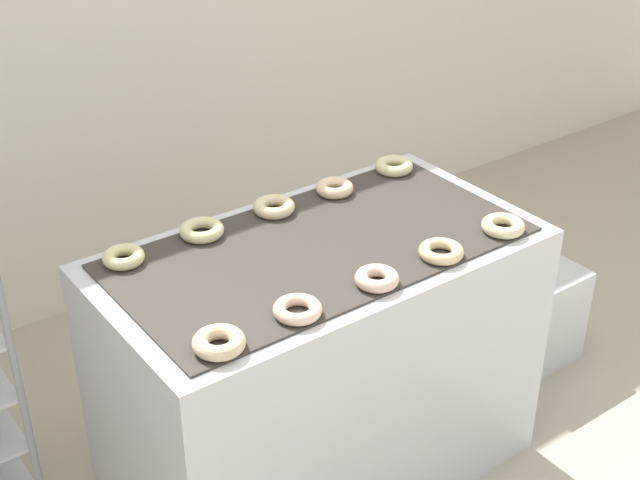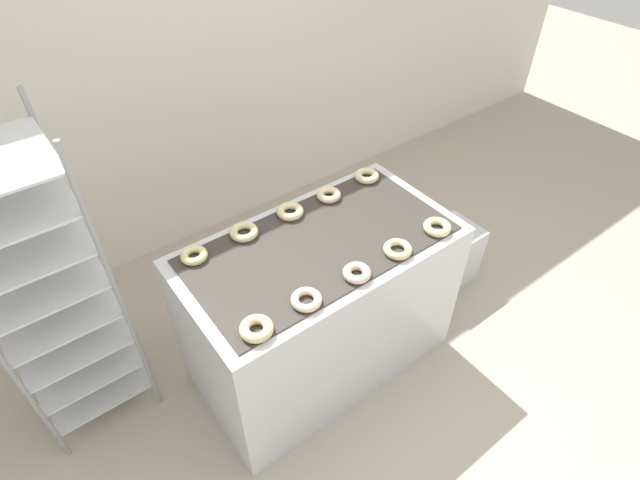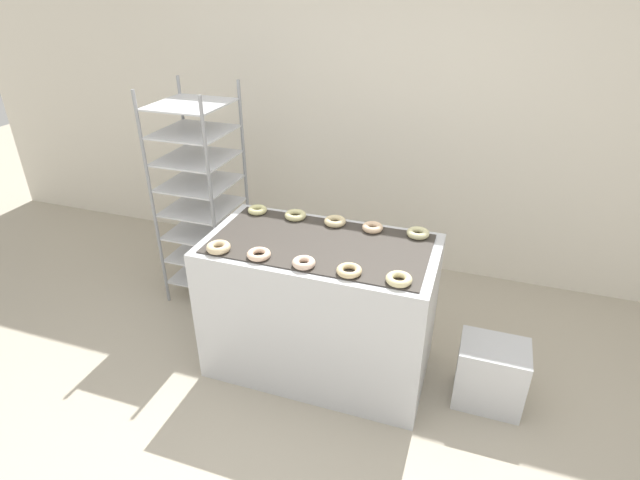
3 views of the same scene
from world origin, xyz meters
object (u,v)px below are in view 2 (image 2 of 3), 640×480
Objects in this scene: baking_rack_cart at (47,291)px; donut_far_center at (290,211)px; glaze_bin at (446,256)px; donut_near_leftmost at (256,329)px; donut_near_rightmost at (437,227)px; fryer_machine at (320,306)px; donut_near_left at (306,300)px; donut_near_right at (398,249)px; donut_far_left at (244,232)px; donut_near_center at (356,273)px; donut_far_leftmost at (194,255)px; donut_far_rightmost at (367,176)px; donut_far_right at (329,195)px.

donut_far_center is (1.14, -0.29, 0.10)m from baking_rack_cart.
donut_near_leftmost is (-1.58, -0.29, 0.73)m from glaze_bin.
fryer_machine is at bearing 152.72° from donut_near_rightmost.
fryer_machine is 0.83× the size of baking_rack_cart.
donut_near_left is at bearing -117.72° from donut_far_center.
baking_rack_cart reaches higher than glaze_bin.
donut_near_left is 0.99× the size of donut_near_right.
donut_near_leftmost is at bearing -169.75° from glaze_bin.
donut_near_left is 0.79m from donut_near_rightmost.
baking_rack_cart reaches higher than donut_far_center.
donut_near_right is at bearing -46.51° from fryer_machine.
glaze_bin is 1.53m from donut_far_left.
donut_near_center is at bearing -179.43° from donut_near_rightmost.
donut_near_leftmost reaches higher than donut_near_left.
donut_far_leftmost is at bearing -25.55° from baking_rack_cart.
donut_near_rightmost is 0.98× the size of donut_far_left.
fryer_machine is 0.55m from donut_far_center.
donut_near_rightmost is 0.54m from donut_far_rightmost.
baking_rack_cart is 12.31× the size of donut_near_left.
donut_near_center is at bearing -90.54° from fryer_machine.
baking_rack_cart is at bearing 170.42° from donut_far_rightmost.
glaze_bin is 3.26× the size of donut_near_center.
donut_far_center is at bearing 114.64° from donut_near_right.
donut_near_right reaches higher than fryer_machine.
baking_rack_cart is 11.86× the size of donut_far_left.
glaze_bin is (1.07, 0.02, -0.25)m from fryer_machine.
donut_near_center is at bearing -115.60° from donut_far_right.
donut_near_left reaches higher than fryer_machine.
donut_near_rightmost is 1.09× the size of donut_far_leftmost.
baking_rack_cart is 12.06× the size of donut_near_rightmost.
donut_far_left is 1.08× the size of donut_far_right.
donut_near_right is (-0.81, -0.28, 0.73)m from glaze_bin.
donut_near_leftmost is at bearing -178.32° from donut_near_left.
donut_far_rightmost is at bearing 154.47° from glaze_bin.
donut_far_rightmost reaches higher than donut_far_leftmost.
baking_rack_cart is at bearing 149.38° from donut_near_right.
donut_near_leftmost reaches higher than donut_far_left.
donut_near_left is at bearing -43.46° from baking_rack_cart.
donut_far_left is at bearing 145.40° from donut_near_rightmost.
donut_near_leftmost is 0.77m from donut_near_right.
donut_near_center is (-1.07, -0.29, 0.73)m from glaze_bin.
donut_near_rightmost is at bearing -0.18° from donut_near_left.
donut_near_right is (0.52, -0.00, -0.00)m from donut_near_left.
fryer_machine is 0.75m from donut_near_rightmost.
donut_near_leftmost reaches higher than glaze_bin.
donut_far_leftmost is at bearing 153.38° from fryer_machine.
donut_far_leftmost is 0.78m from donut_far_right.
donut_far_rightmost is at bearing 2.86° from donut_far_right.
glaze_bin is 0.94m from donut_far_rightmost.
donut_near_right is 0.53m from donut_far_right.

